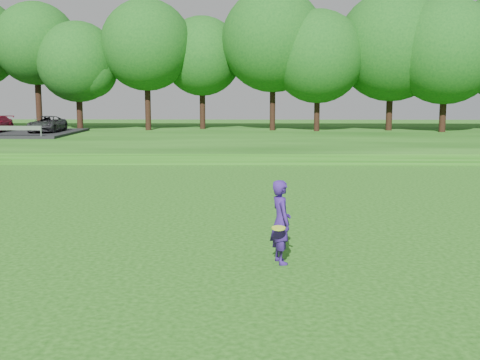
{
  "coord_description": "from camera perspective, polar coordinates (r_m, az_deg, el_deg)",
  "views": [
    {
      "loc": [
        1.55,
        -12.26,
        3.85
      ],
      "look_at": [
        1.2,
        4.94,
        1.3
      ],
      "focal_mm": 45.0,
      "sensor_mm": 36.0,
      "label": 1
    }
  ],
  "objects": [
    {
      "name": "ground",
      "position": [
        12.94,
        -5.84,
        -8.92
      ],
      "size": [
        140.0,
        140.0,
        0.0
      ],
      "primitive_type": "plane",
      "color": "#15460D",
      "rests_on": "ground"
    },
    {
      "name": "treeline",
      "position": [
        50.46,
        -0.6,
        13.27
      ],
      "size": [
        104.0,
        7.0,
        15.0
      ],
      "primitive_type": null,
      "color": "#104814",
      "rests_on": "berm"
    },
    {
      "name": "berm",
      "position": [
        46.42,
        -0.74,
        4.05
      ],
      "size": [
        130.0,
        30.0,
        0.6
      ],
      "primitive_type": "cube",
      "color": "#15460D",
      "rests_on": "ground"
    },
    {
      "name": "walking_path",
      "position": [
        32.52,
        -1.56,
        1.67
      ],
      "size": [
        130.0,
        1.6,
        0.04
      ],
      "primitive_type": "cube",
      "color": "gray",
      "rests_on": "ground"
    },
    {
      "name": "woman",
      "position": [
        13.52,
        3.9,
        -3.98
      ],
      "size": [
        0.63,
        1.01,
        1.9
      ],
      "color": "navy",
      "rests_on": "ground"
    }
  ]
}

